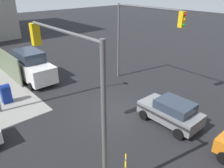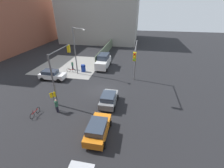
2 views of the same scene
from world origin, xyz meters
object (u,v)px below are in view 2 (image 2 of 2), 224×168
object	(u,v)px
smokestack	(30,17)
pedestrian_crossing	(72,65)
sedan_white	(52,75)
pedestrian_waiting	(57,106)
traffic_signal_nw_corner	(60,65)
van_white_delivery	(103,61)
traffic_signal_se_corner	(135,57)
mailbox_blue	(83,68)
hatchback_gray	(109,99)
bicycle_at_crosswalk	(35,113)
hatchback_orange	(98,129)
bicycle_leaning_on_fence	(71,70)
street_lamp_corner	(76,48)

from	to	relation	value
smokestack	pedestrian_crossing	xyz separation A→B (m)	(-21.02, -22.60, -6.72)
sedan_white	pedestrian_waiting	size ratio (longest dim) A/B	2.48
smokestack	traffic_signal_nw_corner	xyz separation A→B (m)	(-30.32, -25.50, -2.97)
traffic_signal_nw_corner	van_white_delivery	distance (m)	12.24
pedestrian_waiting	traffic_signal_se_corner	bearing A→B (deg)	-42.27
mailbox_blue	hatchback_gray	xyz separation A→B (m)	(-9.44, -6.77, 0.08)
sedan_white	traffic_signal_nw_corner	bearing A→B (deg)	-135.85
hatchback_gray	bicycle_at_crosswalk	world-z (taller)	hatchback_gray
hatchback_orange	bicycle_at_crosswalk	xyz separation A→B (m)	(1.59, 7.79, -0.50)
smokestack	pedestrian_crossing	size ratio (longest dim) A/B	9.12
van_white_delivery	pedestrian_waiting	size ratio (longest dim) A/B	3.13
hatchback_gray	sedan_white	distance (m)	11.96
smokestack	pedestrian_crossing	world-z (taller)	smokestack
traffic_signal_nw_corner	bicycle_at_crosswalk	distance (m)	6.25
mailbox_blue	van_white_delivery	world-z (taller)	van_white_delivery
mailbox_blue	bicycle_at_crosswalk	bearing A→B (deg)	175.60
traffic_signal_nw_corner	hatchback_gray	xyz separation A→B (m)	(-0.74, -6.27, -3.78)
mailbox_blue	sedan_white	xyz separation A→B (m)	(-4.12, 3.94, 0.08)
traffic_signal_nw_corner	traffic_signal_se_corner	world-z (taller)	same
traffic_signal_se_corner	mailbox_blue	bearing A→B (deg)	66.38
sedan_white	hatchback_gray	bearing A→B (deg)	-116.38
bicycle_leaning_on_fence	pedestrian_waiting	bearing A→B (deg)	-163.41
sedan_white	pedestrian_crossing	world-z (taller)	pedestrian_crossing
mailbox_blue	van_white_delivery	bearing A→B (deg)	-49.18
mailbox_blue	van_white_delivery	size ratio (longest dim) A/B	0.26
sedan_white	bicycle_leaning_on_fence	distance (m)	3.96
traffic_signal_se_corner	pedestrian_waiting	size ratio (longest dim) A/B	3.77
smokestack	street_lamp_corner	xyz separation A→B (m)	(-22.76, -24.54, -2.88)
traffic_signal_se_corner	street_lamp_corner	world-z (taller)	street_lamp_corner
traffic_signal_nw_corner	hatchback_gray	world-z (taller)	traffic_signal_nw_corner
sedan_white	van_white_delivery	xyz separation A→B (m)	(6.89, -7.14, 0.44)
smokestack	van_white_delivery	distance (m)	34.51
sedan_white	street_lamp_corner	bearing A→B (deg)	-49.41
pedestrian_waiting	bicycle_leaning_on_fence	bearing A→B (deg)	20.93
mailbox_blue	hatchback_orange	size ratio (longest dim) A/B	0.36
street_lamp_corner	mailbox_blue	size ratio (longest dim) A/B	5.59
street_lamp_corner	sedan_white	size ratio (longest dim) A/B	1.87
smokestack	traffic_signal_se_corner	xyz separation A→B (m)	(-25.78, -34.50, -2.90)
van_white_delivery	smokestack	bearing A→B (deg)	56.23
hatchback_orange	bicycle_leaning_on_fence	bearing A→B (deg)	32.71
hatchback_gray	bicycle_at_crosswalk	size ratio (longest dim) A/B	2.17
van_white_delivery	street_lamp_corner	bearing A→B (deg)	136.85
bicycle_at_crosswalk	street_lamp_corner	bearing A→B (deg)	-2.62
bicycle_leaning_on_fence	van_white_delivery	bearing A→B (deg)	-58.06
hatchback_gray	bicycle_at_crosswalk	xyz separation A→B (m)	(-3.57, 7.77, -0.49)
street_lamp_corner	hatchback_orange	world-z (taller)	street_lamp_corner
hatchback_gray	sedan_white	xyz separation A→B (m)	(5.31, 10.71, 0.00)
street_lamp_corner	pedestrian_crossing	world-z (taller)	street_lamp_corner
traffic_signal_nw_corner	traffic_signal_se_corner	bearing A→B (deg)	-63.21
traffic_signal_se_corner	sedan_white	world-z (taller)	traffic_signal_se_corner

